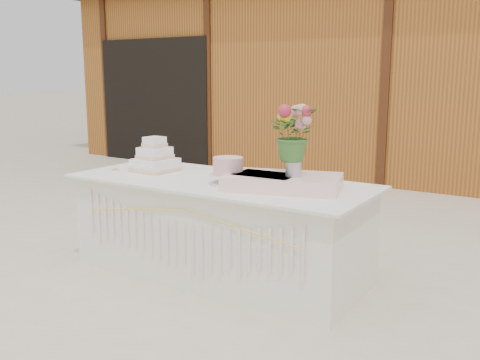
# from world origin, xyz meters

# --- Properties ---
(ground) EXTENTS (80.00, 80.00, 0.00)m
(ground) POSITION_xyz_m (0.00, 0.00, 0.00)
(ground) COLOR beige
(ground) RESTS_ON ground
(barn) EXTENTS (12.60, 4.60, 3.30)m
(barn) POSITION_xyz_m (-0.01, 5.99, 1.68)
(barn) COLOR #97591F
(barn) RESTS_ON ground
(cake_table) EXTENTS (2.40, 1.00, 0.77)m
(cake_table) POSITION_xyz_m (0.00, -0.00, 0.39)
(cake_table) COLOR white
(cake_table) RESTS_ON ground
(wedding_cake) EXTENTS (0.34, 0.34, 0.29)m
(wedding_cake) POSITION_xyz_m (-0.68, 0.03, 0.87)
(wedding_cake) COLOR white
(wedding_cake) RESTS_ON cake_table
(pink_cake_stand) EXTENTS (0.28, 0.28, 0.20)m
(pink_cake_stand) POSITION_xyz_m (0.15, -0.10, 0.88)
(pink_cake_stand) COLOR white
(pink_cake_stand) RESTS_ON cake_table
(satin_runner) EXTENTS (0.91, 0.68, 0.10)m
(satin_runner) POSITION_xyz_m (0.57, -0.03, 0.82)
(satin_runner) COLOR #FFD2CD
(satin_runner) RESTS_ON cake_table
(flower_vase) EXTENTS (0.11, 0.11, 0.16)m
(flower_vase) POSITION_xyz_m (0.66, -0.03, 0.95)
(flower_vase) COLOR #BCBCC1
(flower_vase) RESTS_ON satin_runner
(bouquet) EXTENTS (0.44, 0.43, 0.38)m
(bouquet) POSITION_xyz_m (0.66, -0.03, 1.22)
(bouquet) COLOR #366528
(bouquet) RESTS_ON flower_vase
(loose_flowers) EXTENTS (0.24, 0.33, 0.02)m
(loose_flowers) POSITION_xyz_m (-0.99, 0.02, 0.78)
(loose_flowers) COLOR pink
(loose_flowers) RESTS_ON cake_table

